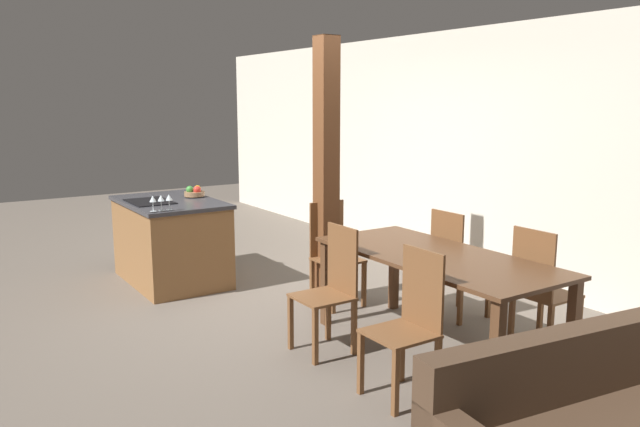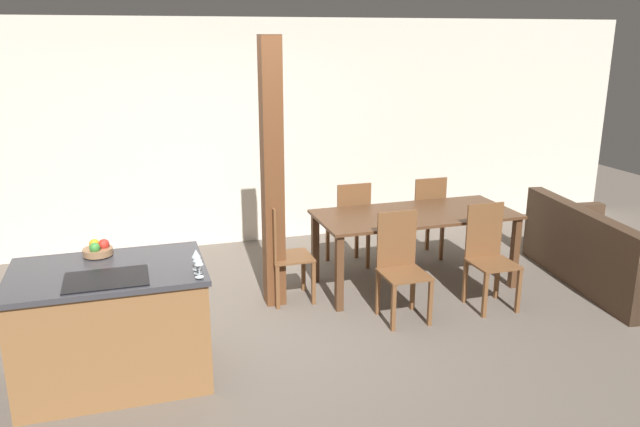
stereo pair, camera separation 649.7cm
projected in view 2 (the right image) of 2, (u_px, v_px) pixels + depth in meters
The scene contains 15 objects.
ground_plane at pixel (262, 328), 5.52m from camera, with size 16.00×16.00×0.00m, color #665B51.
wall_back at pixel (215, 135), 7.42m from camera, with size 11.20×0.08×2.70m.
kitchen_island at pixel (113, 325), 4.59m from camera, with size 1.37×0.90×0.89m.
fruit_bowl at pixel (98, 249), 4.72m from camera, with size 0.22×0.22×0.12m.
wine_glass_near at pixel (199, 262), 4.26m from camera, with size 0.06×0.06×0.15m.
wine_glass_middle at pixel (197, 258), 4.33m from camera, with size 0.06×0.06×0.15m.
wine_glass_far at pixel (196, 254), 4.40m from camera, with size 0.06×0.06×0.15m.
dining_table at pixel (415, 222), 6.31m from camera, with size 2.02×0.89×0.77m.
dining_chair_near_left at pixel (401, 265), 5.62m from camera, with size 0.40×0.40×0.98m.
dining_chair_near_right at pixel (489, 255), 5.88m from camera, with size 0.40×0.40×0.98m.
dining_chair_far_left at pixel (350, 224), 6.84m from camera, with size 0.40×0.40×0.98m.
dining_chair_far_right at pixel (425, 217), 7.10m from camera, with size 0.40×0.40×0.98m.
dining_chair_head_end at pixel (282, 252), 5.96m from camera, with size 0.40×0.40×0.98m.
couch at pixel (608, 257), 6.46m from camera, with size 1.17×2.08×0.81m.
timber_post at pixel (272, 176), 5.71m from camera, with size 0.19×0.19×2.51m.
Camera 2 is at (-1.01, -4.95, 2.50)m, focal length 35.00 mm.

